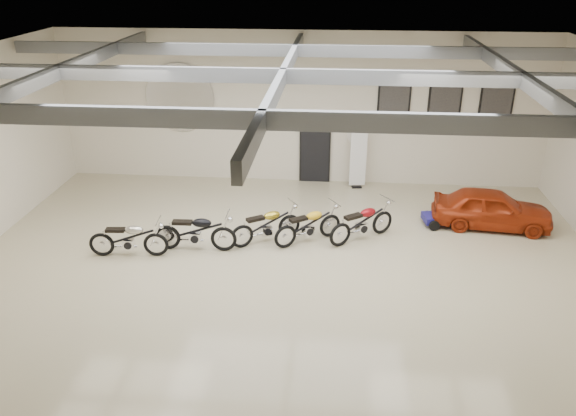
# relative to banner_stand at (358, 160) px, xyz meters

# --- Properties ---
(floor) EXTENTS (16.00, 12.00, 0.01)m
(floor) POSITION_rel_banner_stand_xyz_m (-1.94, -5.50, -0.98)
(floor) COLOR tan
(floor) RESTS_ON ground
(ceiling) EXTENTS (16.00, 12.00, 0.01)m
(ceiling) POSITION_rel_banner_stand_xyz_m (-1.94, -5.50, 4.02)
(ceiling) COLOR slate
(ceiling) RESTS_ON back_wall
(back_wall) EXTENTS (16.00, 0.02, 5.00)m
(back_wall) POSITION_rel_banner_stand_xyz_m (-1.94, 0.50, 1.52)
(back_wall) COLOR beige
(back_wall) RESTS_ON floor
(ceiling_beams) EXTENTS (15.80, 11.80, 0.32)m
(ceiling_beams) POSITION_rel_banner_stand_xyz_m (-1.94, -5.50, 3.77)
(ceiling_beams) COLOR slate
(ceiling_beams) RESTS_ON ceiling
(door) EXTENTS (0.92, 0.08, 2.10)m
(door) POSITION_rel_banner_stand_xyz_m (-1.44, 0.45, 0.07)
(door) COLOR black
(door) RESTS_ON back_wall
(logo_plaque) EXTENTS (2.30, 0.06, 1.16)m
(logo_plaque) POSITION_rel_banner_stand_xyz_m (-5.94, 0.45, 1.82)
(logo_plaque) COLOR silver
(logo_plaque) RESTS_ON back_wall
(poster_left) EXTENTS (1.05, 0.08, 1.35)m
(poster_left) POSITION_rel_banner_stand_xyz_m (1.06, 0.46, 2.12)
(poster_left) COLOR black
(poster_left) RESTS_ON back_wall
(poster_mid) EXTENTS (1.05, 0.08, 1.35)m
(poster_mid) POSITION_rel_banner_stand_xyz_m (2.66, 0.46, 2.12)
(poster_mid) COLOR black
(poster_mid) RESTS_ON back_wall
(poster_right) EXTENTS (1.05, 0.08, 1.35)m
(poster_right) POSITION_rel_banner_stand_xyz_m (4.26, 0.46, 2.12)
(poster_right) COLOR black
(poster_right) RESTS_ON back_wall
(oil_sign) EXTENTS (0.72, 0.10, 0.72)m
(oil_sign) POSITION_rel_banner_stand_xyz_m (-0.04, 0.45, 0.72)
(oil_sign) COLOR white
(oil_sign) RESTS_ON back_wall
(banner_stand) EXTENTS (0.56, 0.28, 1.96)m
(banner_stand) POSITION_rel_banner_stand_xyz_m (0.00, 0.00, 0.00)
(banner_stand) COLOR white
(banner_stand) RESTS_ON floor
(motorcycle_silver) EXTENTS (2.04, 0.78, 1.04)m
(motorcycle_silver) POSITION_rel_banner_stand_xyz_m (-5.97, -5.22, -0.46)
(motorcycle_silver) COLOR silver
(motorcycle_silver) RESTS_ON floor
(motorcycle_black) EXTENTS (2.14, 0.71, 1.11)m
(motorcycle_black) POSITION_rel_banner_stand_xyz_m (-4.33, -4.75, -0.43)
(motorcycle_black) COLOR silver
(motorcycle_black) RESTS_ON floor
(motorcycle_gold) EXTENTS (2.03, 1.59, 1.04)m
(motorcycle_gold) POSITION_rel_banner_stand_xyz_m (-2.55, -4.14, -0.46)
(motorcycle_gold) COLOR silver
(motorcycle_gold) RESTS_ON floor
(motorcycle_yellow) EXTENTS (2.00, 1.62, 1.04)m
(motorcycle_yellow) POSITION_rel_banner_stand_xyz_m (-1.42, -4.04, -0.46)
(motorcycle_yellow) COLOR silver
(motorcycle_yellow) RESTS_ON floor
(motorcycle_red) EXTENTS (2.04, 1.74, 1.07)m
(motorcycle_red) POSITION_rel_banner_stand_xyz_m (0.03, -3.79, -0.44)
(motorcycle_red) COLOR silver
(motorcycle_red) RESTS_ON floor
(go_kart) EXTENTS (1.79, 1.03, 0.61)m
(go_kart) POSITION_rel_banner_stand_xyz_m (2.65, -2.63, -0.68)
(go_kart) COLOR navy
(go_kart) RESTS_ON floor
(vintage_car) EXTENTS (1.67, 3.41, 1.12)m
(vintage_car) POSITION_rel_banner_stand_xyz_m (3.72, -2.64, -0.42)
(vintage_car) COLOR #9C2A0E
(vintage_car) RESTS_ON floor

